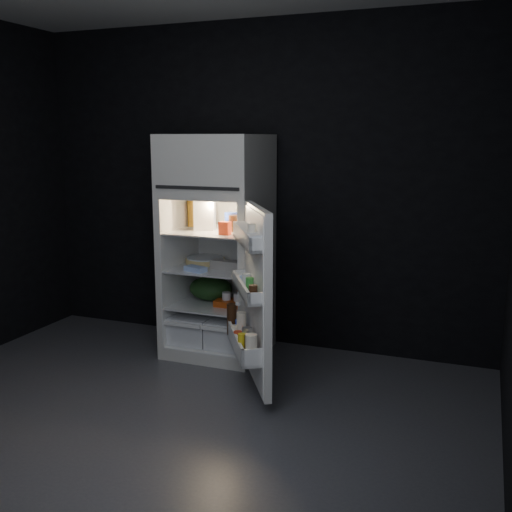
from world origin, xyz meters
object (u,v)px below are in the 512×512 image
at_px(egg_carton, 228,265).
at_px(fridge_door, 253,299).
at_px(refrigerator, 218,238).
at_px(yogurt_tray, 233,303).
at_px(milk_jug, 205,215).

bearing_deg(egg_carton, fridge_door, -46.30).
bearing_deg(refrigerator, egg_carton, -37.70).
distance_m(fridge_door, yogurt_tray, 0.77).
xyz_separation_m(refrigerator, fridge_door, (0.58, -0.70, -0.27)).
xyz_separation_m(refrigerator, egg_carton, (0.12, -0.09, -0.19)).
bearing_deg(refrigerator, fridge_door, -50.54).
height_order(milk_jug, yogurt_tray, milk_jug).
distance_m(milk_jug, yogurt_tray, 0.75).
bearing_deg(milk_jug, fridge_door, -61.28).
relative_size(egg_carton, yogurt_tray, 0.94).
bearing_deg(milk_jug, egg_carton, -30.07).
relative_size(fridge_door, milk_jug, 5.08).
height_order(fridge_door, yogurt_tray, fridge_door).
distance_m(refrigerator, milk_jug, 0.22).
distance_m(refrigerator, egg_carton, 0.25).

